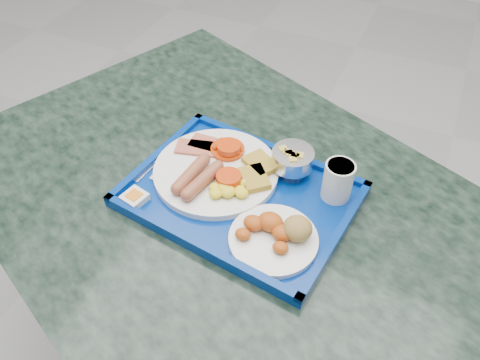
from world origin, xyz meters
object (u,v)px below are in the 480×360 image
object	(u,v)px
tray	(240,196)
juice_cup	(338,180)
main_plate	(218,170)
table	(235,260)
bread_plate	(277,234)
fruit_bowl	(292,159)

from	to	relation	value
tray	juice_cup	world-z (taller)	juice_cup
main_plate	juice_cup	distance (m)	0.25
table	main_plate	distance (m)	0.24
bread_plate	juice_cup	distance (m)	0.17
tray	bread_plate	xyz separation A→B (m)	(0.11, -0.08, 0.02)
table	tray	distance (m)	0.21
tray	main_plate	size ratio (longest dim) A/B	1.82
bread_plate	fruit_bowl	bearing A→B (deg)	101.30
main_plate	fruit_bowl	xyz separation A→B (m)	(0.14, 0.07, 0.03)
table	tray	bearing A→B (deg)	74.34
table	juice_cup	size ratio (longest dim) A/B	17.79
tray	juice_cup	distance (m)	0.20
table	fruit_bowl	xyz separation A→B (m)	(0.08, 0.12, 0.26)
table	main_plate	size ratio (longest dim) A/B	5.58
table	tray	size ratio (longest dim) A/B	3.07
bread_plate	table	bearing A→B (deg)	151.09
table	bread_plate	xyz separation A→B (m)	(0.12, -0.06, 0.24)
tray	juice_cup	size ratio (longest dim) A/B	5.79
main_plate	bread_plate	world-z (taller)	bread_plate
table	bread_plate	bearing A→B (deg)	-28.91
tray	fruit_bowl	distance (m)	0.13
fruit_bowl	juice_cup	world-z (taller)	juice_cup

